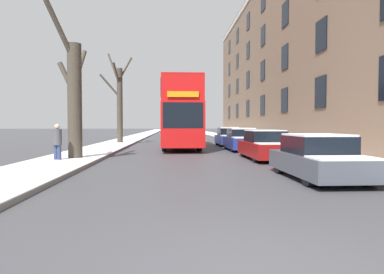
{
  "coord_description": "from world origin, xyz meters",
  "views": [
    {
      "loc": [
        -1.16,
        -3.62,
        1.64
      ],
      "look_at": [
        -0.03,
        15.62,
        0.97
      ],
      "focal_mm": 32.0,
      "sensor_mm": 36.0,
      "label": 1
    }
  ],
  "objects_px": {
    "parked_car_1": "(265,146)",
    "parked_car_3": "(228,137)",
    "pedestrian_left_sidewalk": "(57,142)",
    "bare_tree_left_0": "(74,95)",
    "double_decker_bus": "(181,112)",
    "bare_tree_left_1": "(119,101)",
    "parked_car_0": "(319,158)",
    "parked_car_2": "(241,140)"
  },
  "relations": [
    {
      "from": "bare_tree_left_1",
      "to": "pedestrian_left_sidewalk",
      "type": "height_order",
      "value": "bare_tree_left_1"
    },
    {
      "from": "parked_car_3",
      "to": "pedestrian_left_sidewalk",
      "type": "xyz_separation_m",
      "value": [
        -9.38,
        -12.09,
        0.25
      ]
    },
    {
      "from": "parked_car_3",
      "to": "bare_tree_left_0",
      "type": "bearing_deg",
      "value": -128.74
    },
    {
      "from": "double_decker_bus",
      "to": "parked_car_0",
      "type": "height_order",
      "value": "double_decker_bus"
    },
    {
      "from": "bare_tree_left_0",
      "to": "parked_car_3",
      "type": "relative_size",
      "value": 1.92
    },
    {
      "from": "double_decker_bus",
      "to": "parked_car_2",
      "type": "distance_m",
      "value": 5.25
    },
    {
      "from": "parked_car_1",
      "to": "parked_car_2",
      "type": "xyz_separation_m",
      "value": [
        -0.0,
        5.65,
        0.02
      ]
    },
    {
      "from": "parked_car_0",
      "to": "parked_car_1",
      "type": "distance_m",
      "value": 5.97
    },
    {
      "from": "bare_tree_left_0",
      "to": "parked_car_2",
      "type": "distance_m",
      "value": 10.95
    },
    {
      "from": "pedestrian_left_sidewalk",
      "to": "parked_car_2",
      "type": "bearing_deg",
      "value": -126.02
    },
    {
      "from": "parked_car_1",
      "to": "parked_car_2",
      "type": "relative_size",
      "value": 1.08
    },
    {
      "from": "bare_tree_left_1",
      "to": "parked_car_3",
      "type": "bearing_deg",
      "value": -17.08
    },
    {
      "from": "bare_tree_left_1",
      "to": "parked_car_3",
      "type": "relative_size",
      "value": 2.04
    },
    {
      "from": "double_decker_bus",
      "to": "parked_car_0",
      "type": "distance_m",
      "value": 15.26
    },
    {
      "from": "double_decker_bus",
      "to": "pedestrian_left_sidewalk",
      "type": "bearing_deg",
      "value": -119.39
    },
    {
      "from": "bare_tree_left_1",
      "to": "pedestrian_left_sidewalk",
      "type": "relative_size",
      "value": 4.72
    },
    {
      "from": "parked_car_0",
      "to": "pedestrian_left_sidewalk",
      "type": "distance_m",
      "value": 10.55
    },
    {
      "from": "parked_car_1",
      "to": "double_decker_bus",
      "type": "bearing_deg",
      "value": 113.94
    },
    {
      "from": "double_decker_bus",
      "to": "parked_car_0",
      "type": "bearing_deg",
      "value": -75.28
    },
    {
      "from": "parked_car_1",
      "to": "parked_car_2",
      "type": "height_order",
      "value": "parked_car_2"
    },
    {
      "from": "bare_tree_left_0",
      "to": "bare_tree_left_1",
      "type": "xyz_separation_m",
      "value": [
        -0.07,
        13.91,
        0.68
      ]
    },
    {
      "from": "double_decker_bus",
      "to": "parked_car_0",
      "type": "relative_size",
      "value": 2.66
    },
    {
      "from": "parked_car_1",
      "to": "parked_car_3",
      "type": "xyz_separation_m",
      "value": [
        -0.0,
        10.93,
        0.02
      ]
    },
    {
      "from": "parked_car_0",
      "to": "parked_car_3",
      "type": "distance_m",
      "value": 16.9
    },
    {
      "from": "bare_tree_left_0",
      "to": "pedestrian_left_sidewalk",
      "type": "xyz_separation_m",
      "value": [
        -0.44,
        -0.95,
        -2.1
      ]
    },
    {
      "from": "bare_tree_left_0",
      "to": "pedestrian_left_sidewalk",
      "type": "height_order",
      "value": "bare_tree_left_0"
    },
    {
      "from": "parked_car_0",
      "to": "double_decker_bus",
      "type": "bearing_deg",
      "value": 104.72
    },
    {
      "from": "bare_tree_left_0",
      "to": "pedestrian_left_sidewalk",
      "type": "distance_m",
      "value": 2.35
    },
    {
      "from": "bare_tree_left_1",
      "to": "parked_car_1",
      "type": "bearing_deg",
      "value": -56.67
    },
    {
      "from": "bare_tree_left_0",
      "to": "double_decker_bus",
      "type": "distance_m",
      "value": 10.25
    },
    {
      "from": "double_decker_bus",
      "to": "parked_car_2",
      "type": "relative_size",
      "value": 2.69
    },
    {
      "from": "parked_car_0",
      "to": "pedestrian_left_sidewalk",
      "type": "bearing_deg",
      "value": 152.88
    },
    {
      "from": "parked_car_1",
      "to": "pedestrian_left_sidewalk",
      "type": "distance_m",
      "value": 9.46
    },
    {
      "from": "parked_car_1",
      "to": "pedestrian_left_sidewalk",
      "type": "height_order",
      "value": "pedestrian_left_sidewalk"
    },
    {
      "from": "double_decker_bus",
      "to": "parked_car_2",
      "type": "height_order",
      "value": "double_decker_bus"
    },
    {
      "from": "pedestrian_left_sidewalk",
      "to": "parked_car_1",
      "type": "bearing_deg",
      "value": -154.95
    },
    {
      "from": "bare_tree_left_1",
      "to": "double_decker_bus",
      "type": "relative_size",
      "value": 0.72
    },
    {
      "from": "bare_tree_left_1",
      "to": "double_decker_bus",
      "type": "height_order",
      "value": "bare_tree_left_1"
    },
    {
      "from": "bare_tree_left_0",
      "to": "parked_car_1",
      "type": "xyz_separation_m",
      "value": [
        8.94,
        0.21,
        -2.38
      ]
    },
    {
      "from": "bare_tree_left_1",
      "to": "double_decker_bus",
      "type": "distance_m",
      "value": 7.29
    },
    {
      "from": "pedestrian_left_sidewalk",
      "to": "bare_tree_left_0",
      "type": "bearing_deg",
      "value": -97.07
    },
    {
      "from": "bare_tree_left_1",
      "to": "parked_car_1",
      "type": "height_order",
      "value": "bare_tree_left_1"
    }
  ]
}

